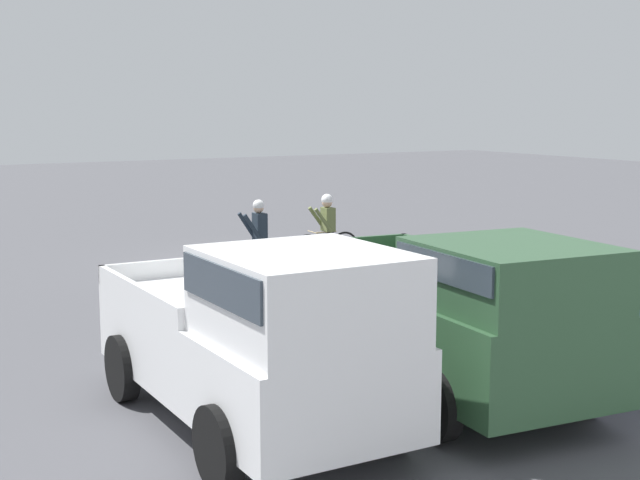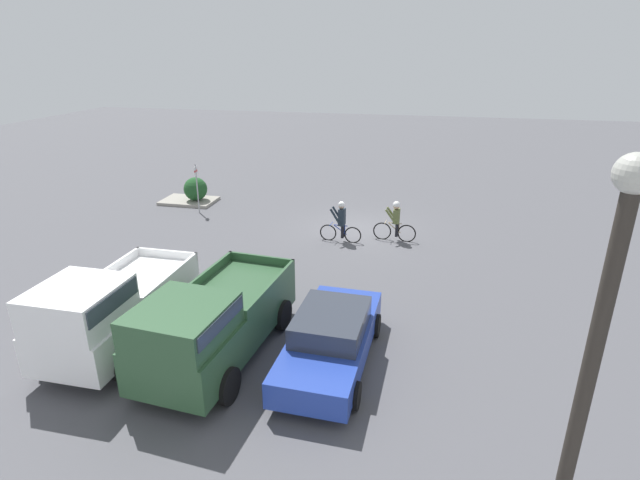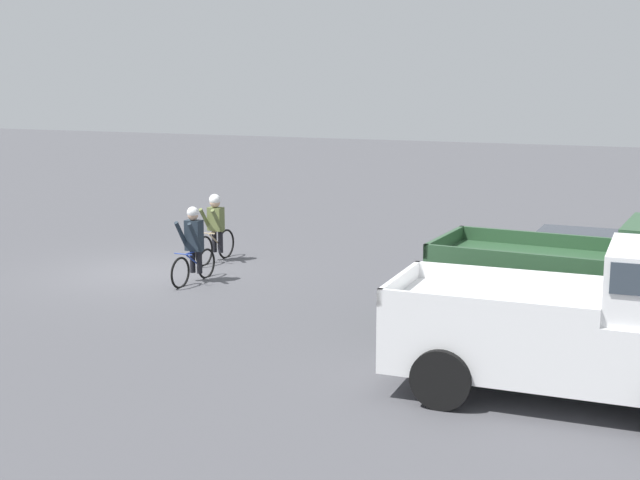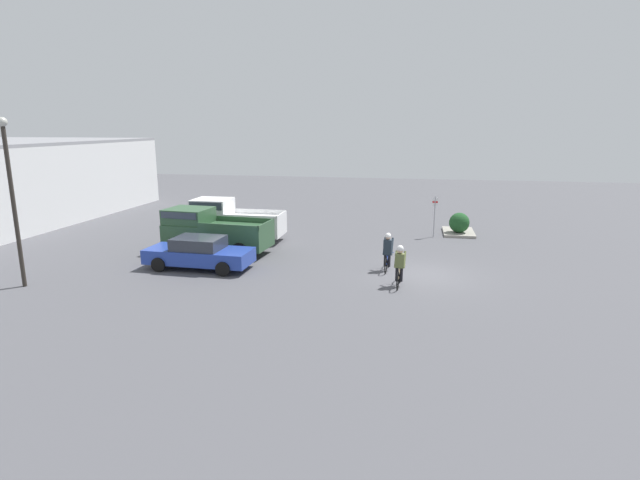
{
  "view_description": "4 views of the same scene",
  "coord_description": "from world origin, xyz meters",
  "views": [
    {
      "loc": [
        9.09,
        19.24,
        3.78
      ],
      "look_at": [
        0.58,
        4.55,
        1.2
      ],
      "focal_mm": 50.0,
      "sensor_mm": 36.0,
      "label": 1
    },
    {
      "loc": [
        -2.9,
        20.14,
        7.37
      ],
      "look_at": [
        0.58,
        4.55,
        1.2
      ],
      "focal_mm": 28.0,
      "sensor_mm": 36.0,
      "label": 2
    },
    {
      "loc": [
        17.26,
        11.1,
        4.64
      ],
      "look_at": [
        0.58,
        4.55,
        1.2
      ],
      "focal_mm": 50.0,
      "sensor_mm": 36.0,
      "label": 3
    },
    {
      "loc": [
        -21.03,
        0.45,
        6.27
      ],
      "look_at": [
        0.58,
        4.55,
        1.2
      ],
      "focal_mm": 28.0,
      "sensor_mm": 36.0,
      "label": 4
    }
  ],
  "objects": [
    {
      "name": "ground_plane",
      "position": [
        0.0,
        0.0,
        0.0
      ],
      "size": [
        80.0,
        80.0,
        0.0
      ],
      "primitive_type": "plane",
      "color": "#4C4C51"
    },
    {
      "name": "pickup_truck_1",
      "position": [
        4.74,
        10.39,
        1.19
      ],
      "size": [
        2.25,
        5.01,
        2.3
      ],
      "color": "white",
      "rests_on": "ground_plane"
    },
    {
      "name": "cyclist_1",
      "position": [
        -1.73,
        0.9,
        0.87
      ],
      "size": [
        1.75,
        0.48,
        1.69
      ],
      "color": "black",
      "rests_on": "ground_plane"
    },
    {
      "name": "pickup_truck_0",
      "position": [
        1.97,
        10.4,
        1.15
      ],
      "size": [
        2.65,
        5.43,
        2.2
      ],
      "color": "#2D5133",
      "rests_on": "ground_plane"
    },
    {
      "name": "cyclist_0",
      "position": [
        0.4,
        1.49,
        0.87
      ],
      "size": [
        1.73,
        0.48,
        1.72
      ],
      "color": "black",
      "rests_on": "ground_plane"
    },
    {
      "name": "sedan_0",
      "position": [
        -0.86,
        9.78,
        0.72
      ],
      "size": [
        2.12,
        4.78,
        1.43
      ],
      "color": "#233D9E",
      "rests_on": "ground_plane"
    }
  ]
}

